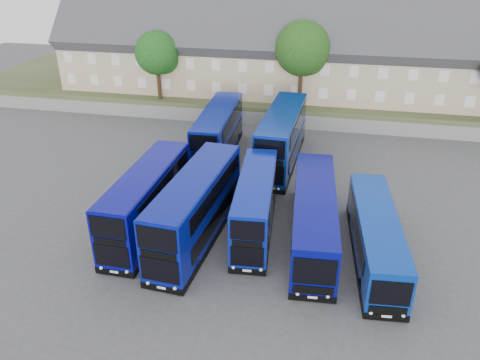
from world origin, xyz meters
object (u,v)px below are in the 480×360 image
Objects in this scene: dd_front_mid at (196,210)px; dd_front_left at (147,202)px; coach_east_a at (314,217)px; tree_mid at (304,51)px; tree_west at (158,55)px.

dd_front_left is at bearing 176.45° from dd_front_mid.
coach_east_a is at bearing 6.25° from dd_front_left.
dd_front_mid is 25.40m from tree_mid.
dd_front_left is 1.47× the size of tree_west.
tree_mid is at bearing 1.79° from tree_west.
tree_mid reaches higher than tree_west.
tree_west reaches higher than dd_front_mid.
dd_front_left is 0.94× the size of dd_front_mid.
dd_front_mid is 1.57× the size of tree_west.
tree_west is at bearing 119.64° from dd_front_mid.
dd_front_left is at bearing -178.76° from coach_east_a.
dd_front_left is at bearing -72.17° from tree_west.
dd_front_mid reaches higher than dd_front_left.
tree_mid is (4.84, 24.27, 5.75)m from dd_front_mid.
tree_west is (-11.16, 23.77, 4.74)m from dd_front_mid.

